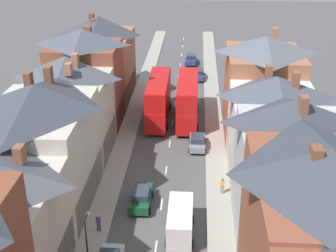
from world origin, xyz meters
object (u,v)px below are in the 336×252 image
car_parked_left_b (198,74)px  car_mid_white (191,59)px  delivery_van (180,220)px  car_far_grey (141,197)px  pedestrian_mid_left (98,222)px  double_decker_bus_mid_street (158,98)px  car_near_silver (197,142)px  pedestrian_mid_right (222,185)px  double_decker_bus_lead (187,99)px  street_lamp (88,246)px

car_parked_left_b → car_mid_white: size_ratio=0.98×
car_parked_left_b → delivery_van: size_ratio=0.81×
car_far_grey → delivery_van: bearing=-47.1°
car_parked_left_b → pedestrian_mid_left: (-7.89, -38.94, 0.21)m
pedestrian_mid_left → double_decker_bus_mid_street: bearing=82.6°
car_near_silver → pedestrian_mid_left: (-7.89, -15.41, 0.23)m
car_parked_left_b → pedestrian_mid_right: bearing=-85.9°
double_decker_bus_lead → pedestrian_mid_left: double_decker_bus_lead is taller
car_far_grey → street_lamp: (-2.45, -9.78, 2.39)m
delivery_van → pedestrian_mid_left: (-6.59, -0.17, -0.30)m
pedestrian_mid_left → street_lamp: size_ratio=0.29×
pedestrian_mid_left → delivery_van: bearing=1.5°
double_decker_bus_mid_street → car_parked_left_b: 16.74m
car_parked_left_b → pedestrian_mid_left: bearing=-101.5°
car_far_grey → pedestrian_mid_right: (7.23, 2.19, 0.18)m
double_decker_bus_lead → car_mid_white: bearing=90.0°
double_decker_bus_lead → pedestrian_mid_right: bearing=-77.7°
double_decker_bus_mid_street → car_parked_left_b: bearing=72.8°
car_parked_left_b → street_lamp: (-7.35, -44.68, 2.42)m
street_lamp → double_decker_bus_mid_street: bearing=85.2°
car_parked_left_b → delivery_van: 38.79m
car_far_grey → pedestrian_mid_right: bearing=16.9°
car_near_silver → car_parked_left_b: (0.00, 23.53, 0.02)m
car_mid_white → pedestrian_mid_left: size_ratio=2.67×
pedestrian_mid_right → double_decker_bus_mid_street: bearing=113.3°
delivery_van → car_near_silver: bearing=85.1°
pedestrian_mid_left → pedestrian_mid_right: size_ratio=1.00×
double_decker_bus_mid_street → car_far_grey: 19.12m
car_parked_left_b → delivery_van: bearing=-91.9°
car_far_grey → double_decker_bus_lead: bearing=79.2°
car_mid_white → street_lamp: bearing=-96.6°
double_decker_bus_lead → delivery_van: double_decker_bus_lead is taller
pedestrian_mid_right → pedestrian_mid_left: bearing=-148.6°
car_near_silver → car_far_grey: size_ratio=0.92×
double_decker_bus_lead → car_parked_left_b: size_ratio=2.57×
car_parked_left_b → pedestrian_mid_right: (2.33, -32.70, 0.21)m
double_decker_bus_lead → car_mid_white: (0.01, 23.98, -1.96)m
car_mid_white → pedestrian_mid_right: 40.84m
delivery_van → pedestrian_mid_right: delivery_van is taller
delivery_van → car_mid_white: bearing=90.0°
delivery_van → car_far_grey: bearing=132.9°
double_decker_bus_lead → car_parked_left_b: (1.31, 16.00, -1.99)m
street_lamp → car_mid_white: bearing=83.4°
pedestrian_mid_left → pedestrian_mid_right: bearing=31.4°
pedestrian_mid_left → street_lamp: (0.54, -5.74, 2.21)m
car_mid_white → street_lamp: size_ratio=0.78×
street_lamp → pedestrian_mid_right: bearing=51.1°
car_parked_left_b → pedestrian_mid_right: 32.78m
car_near_silver → pedestrian_mid_left: pedestrian_mid_left is taller
car_far_grey → pedestrian_mid_left: size_ratio=2.59×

